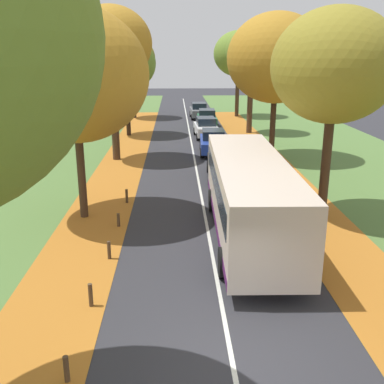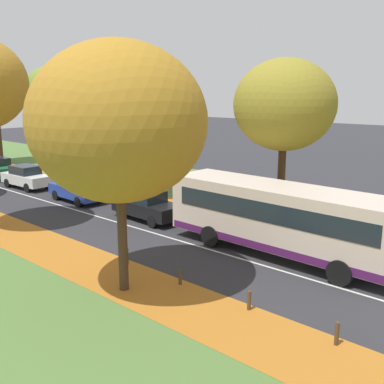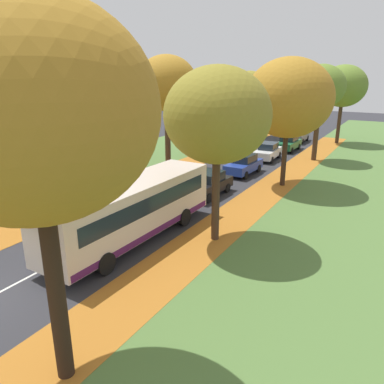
{
  "view_description": "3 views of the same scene",
  "coord_description": "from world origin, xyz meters",
  "px_view_note": "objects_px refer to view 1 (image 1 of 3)",
  "views": [
    {
      "loc": [
        -1.23,
        -8.58,
        6.69
      ],
      "look_at": [
        -0.61,
        7.95,
        1.53
      ],
      "focal_mm": 42.0,
      "sensor_mm": 36.0,
      "label": 1
    },
    {
      "loc": [
        -14.56,
        -2.02,
        6.84
      ],
      "look_at": [
        2.12,
        12.73,
        1.81
      ],
      "focal_mm": 42.0,
      "sensor_mm": 36.0,
      "label": 2
    },
    {
      "loc": [
        12.67,
        -6.28,
        8.07
      ],
      "look_at": [
        2.24,
        11.7,
        1.38
      ],
      "focal_mm": 35.0,
      "sensor_mm": 36.0,
      "label": 3
    }
  ],
  "objects_px": {
    "car_green_fourth_in_line": "(207,118)",
    "bus": "(249,193)",
    "tree_left_mid": "(111,44)",
    "bollard_fourth": "(109,250)",
    "tree_right_far": "(252,51)",
    "tree_right_distant": "(238,54)",
    "bollard_fifth": "(118,220)",
    "car_grey_trailing": "(199,111)",
    "bollard_sixth": "(127,196)",
    "car_blue_following": "(213,142)",
    "tree_right_mid": "(276,58)",
    "tree_left_distant": "(132,58)",
    "car_white_third_in_line": "(206,128)",
    "tree_left_near": "(74,75)",
    "car_black_lead": "(224,164)",
    "tree_left_far": "(126,64)",
    "bollard_second": "(66,369)",
    "tree_right_near": "(335,67)"
  },
  "relations": [
    {
      "from": "car_white_third_in_line",
      "to": "car_blue_following",
      "type": "bearing_deg",
      "value": -89.28
    },
    {
      "from": "tree_left_mid",
      "to": "bollard_fourth",
      "type": "relative_size",
      "value": 14.67
    },
    {
      "from": "bus",
      "to": "car_green_fourth_in_line",
      "type": "distance_m",
      "value": 26.04
    },
    {
      "from": "tree_left_distant",
      "to": "car_white_third_in_line",
      "type": "distance_m",
      "value": 14.53
    },
    {
      "from": "tree_left_distant",
      "to": "bollard_sixth",
      "type": "xyz_separation_m",
      "value": [
        2.03,
        -28.3,
        -5.76
      ]
    },
    {
      "from": "bollard_sixth",
      "to": "bus",
      "type": "xyz_separation_m",
      "value": [
        4.99,
        -4.1,
        1.37
      ]
    },
    {
      "from": "tree_left_mid",
      "to": "car_blue_following",
      "type": "distance_m",
      "value": 9.15
    },
    {
      "from": "tree_left_near",
      "to": "car_blue_following",
      "type": "bearing_deg",
      "value": 62.06
    },
    {
      "from": "bollard_fourth",
      "to": "bollard_sixth",
      "type": "distance_m",
      "value": 5.91
    },
    {
      "from": "tree_right_mid",
      "to": "car_blue_following",
      "type": "height_order",
      "value": "tree_right_mid"
    },
    {
      "from": "bus",
      "to": "car_black_lead",
      "type": "distance_m",
      "value": 8.26
    },
    {
      "from": "tree_left_mid",
      "to": "tree_right_near",
      "type": "xyz_separation_m",
      "value": [
        10.06,
        -10.9,
        -0.99
      ]
    },
    {
      "from": "tree_right_far",
      "to": "tree_right_distant",
      "type": "height_order",
      "value": "tree_right_distant"
    },
    {
      "from": "tree_right_far",
      "to": "car_blue_following",
      "type": "relative_size",
      "value": 2.06
    },
    {
      "from": "car_green_fourth_in_line",
      "to": "bus",
      "type": "bearing_deg",
      "value": -90.52
    },
    {
      "from": "tree_left_mid",
      "to": "bollard_fourth",
      "type": "xyz_separation_m",
      "value": [
        1.57,
        -14.84,
        -6.82
      ]
    },
    {
      "from": "car_black_lead",
      "to": "car_blue_following",
      "type": "bearing_deg",
      "value": 90.55
    },
    {
      "from": "tree_left_far",
      "to": "car_green_fourth_in_line",
      "type": "distance_m",
      "value": 9.43
    },
    {
      "from": "car_black_lead",
      "to": "bus",
      "type": "bearing_deg",
      "value": -89.51
    },
    {
      "from": "tree_left_far",
      "to": "car_black_lead",
      "type": "relative_size",
      "value": 1.87
    },
    {
      "from": "tree_left_distant",
      "to": "car_blue_following",
      "type": "relative_size",
      "value": 1.93
    },
    {
      "from": "car_blue_following",
      "to": "tree_left_far",
      "type": "bearing_deg",
      "value": 131.52
    },
    {
      "from": "tree_left_near",
      "to": "tree_right_distant",
      "type": "height_order",
      "value": "tree_right_distant"
    },
    {
      "from": "bollard_fifth",
      "to": "car_black_lead",
      "type": "bearing_deg",
      "value": 54.96
    },
    {
      "from": "tree_right_far",
      "to": "car_black_lead",
      "type": "relative_size",
      "value": 2.05
    },
    {
      "from": "tree_left_distant",
      "to": "bollard_fifth",
      "type": "xyz_separation_m",
      "value": [
        2.0,
        -31.26,
        -5.81
      ]
    },
    {
      "from": "tree_right_far",
      "to": "car_green_fourth_in_line",
      "type": "bearing_deg",
      "value": 136.74
    },
    {
      "from": "car_green_fourth_in_line",
      "to": "bollard_second",
      "type": "bearing_deg",
      "value": -98.92
    },
    {
      "from": "tree_right_far",
      "to": "bollard_second",
      "type": "relative_size",
      "value": 14.08
    },
    {
      "from": "bollard_fifth",
      "to": "car_grey_trailing",
      "type": "relative_size",
      "value": 0.13
    },
    {
      "from": "tree_left_mid",
      "to": "car_blue_following",
      "type": "xyz_separation_m",
      "value": [
        6.42,
        1.55,
        -6.33
      ]
    },
    {
      "from": "tree_right_far",
      "to": "car_black_lead",
      "type": "distance_m",
      "value": 16.18
    },
    {
      "from": "tree_right_distant",
      "to": "tree_right_mid",
      "type": "bearing_deg",
      "value": -91.08
    },
    {
      "from": "tree_right_mid",
      "to": "bollard_fifth",
      "type": "height_order",
      "value": "tree_right_mid"
    },
    {
      "from": "car_blue_following",
      "to": "tree_right_near",
      "type": "bearing_deg",
      "value": -73.71
    },
    {
      "from": "bollard_second",
      "to": "car_blue_following",
      "type": "height_order",
      "value": "car_blue_following"
    },
    {
      "from": "bollard_fifth",
      "to": "car_grey_trailing",
      "type": "height_order",
      "value": "car_grey_trailing"
    },
    {
      "from": "bus",
      "to": "car_black_lead",
      "type": "xyz_separation_m",
      "value": [
        -0.07,
        8.21,
        -0.89
      ]
    },
    {
      "from": "bus",
      "to": "tree_left_distant",
      "type": "bearing_deg",
      "value": 102.22
    },
    {
      "from": "tree_right_distant",
      "to": "car_grey_trailing",
      "type": "xyz_separation_m",
      "value": [
        -4.19,
        -1.4,
        -5.7
      ]
    },
    {
      "from": "tree_right_mid",
      "to": "bollard_fourth",
      "type": "relative_size",
      "value": 14.13
    },
    {
      "from": "bollard_second",
      "to": "car_grey_trailing",
      "type": "relative_size",
      "value": 0.15
    },
    {
      "from": "bus",
      "to": "bollard_fifth",
      "type": "bearing_deg",
      "value": 167.16
    },
    {
      "from": "bollard_sixth",
      "to": "car_white_third_in_line",
      "type": "height_order",
      "value": "car_white_third_in_line"
    },
    {
      "from": "car_white_third_in_line",
      "to": "bollard_fourth",
      "type": "bearing_deg",
      "value": -101.97
    },
    {
      "from": "tree_right_mid",
      "to": "bus",
      "type": "distance_m",
      "value": 14.34
    },
    {
      "from": "tree_left_far",
      "to": "tree_right_mid",
      "type": "relative_size",
      "value": 0.88
    },
    {
      "from": "bollard_second",
      "to": "bollard_fourth",
      "type": "height_order",
      "value": "bollard_fourth"
    },
    {
      "from": "car_white_third_in_line",
      "to": "tree_left_near",
      "type": "bearing_deg",
      "value": -109.25
    },
    {
      "from": "tree_left_near",
      "to": "tree_right_distant",
      "type": "distance_m",
      "value": 32.6
    }
  ]
}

